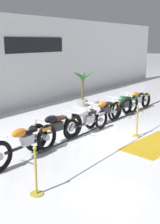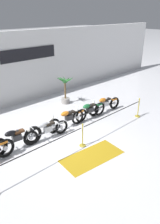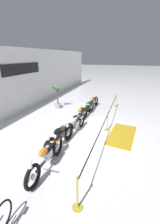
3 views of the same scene
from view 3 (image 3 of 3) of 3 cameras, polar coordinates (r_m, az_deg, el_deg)
ground_plane at (r=8.15m, az=2.93°, el=-6.31°), size 120.00×120.00×0.00m
back_wall at (r=10.08m, az=-26.48°, el=9.46°), size 28.00×0.29×4.20m
motorcycle_orange_0 at (r=5.40m, az=-12.63°, el=-16.38°), size 2.44×0.62×0.97m
motorcycle_black_1 at (r=6.46m, az=-7.63°, el=-9.30°), size 2.33×0.62×0.99m
motorcycle_silver_2 at (r=7.53m, az=-1.81°, el=-4.80°), size 2.21×0.62×0.91m
motorcycle_orange_3 at (r=8.79m, az=0.21°, el=-0.86°), size 2.40×0.62×0.94m
motorcycle_green_4 at (r=9.97m, az=3.21°, el=1.81°), size 2.29×0.62×0.95m
motorcycle_orange_5 at (r=11.13m, az=4.86°, el=3.68°), size 2.27×0.62×0.93m
potted_palm_left_of_row at (r=11.17m, az=-8.60°, el=6.19°), size 1.07×1.16×1.80m
stanchion_far_left at (r=6.38m, az=8.18°, el=-7.34°), size 8.73×0.28×1.05m
stanchion_mid_left at (r=7.93m, az=10.25°, el=-4.56°), size 0.28×0.28×1.05m
stanchion_mid_right at (r=11.77m, az=13.48°, el=3.61°), size 0.28×0.28×1.05m
floor_banner at (r=7.81m, az=15.66°, el=-8.36°), size 2.59×1.42×0.01m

